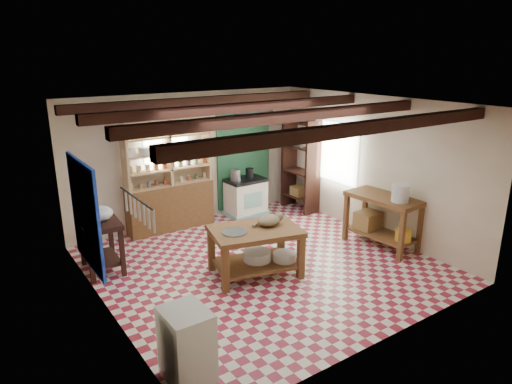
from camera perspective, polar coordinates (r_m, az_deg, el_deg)
floor at (r=7.56m, az=0.79°, el=-9.08°), size 5.00×5.00×0.02m
ceiling at (r=6.83m, az=0.88°, el=11.01°), size 5.00×5.00×0.02m
wall_back at (r=9.17m, az=-8.25°, el=4.14°), size 5.00×0.04×2.60m
wall_front at (r=5.36m, az=16.56°, el=-5.81°), size 5.00×0.04×2.60m
wall_left at (r=6.06m, az=-18.87°, el=-3.35°), size 0.04×5.00×2.60m
wall_right at (r=8.72m, az=14.39°, el=3.12°), size 0.04×5.00×2.60m
ceiling_beams at (r=6.84m, az=0.88°, el=10.01°), size 5.00×3.80×0.15m
blue_wall_patch at (r=6.96m, az=-20.57°, el=-2.66°), size 0.04×1.40×1.60m
green_wall_patch at (r=9.75m, az=-1.56°, el=4.79°), size 1.30×0.04×2.30m
window_back at (r=8.87m, az=-11.21°, el=6.20°), size 0.90×0.02×0.80m
window_right at (r=9.35m, az=9.77°, el=4.95°), size 0.02×1.30×1.20m
utensil_rail at (r=4.83m, az=-14.73°, el=-2.07°), size 0.06×0.90×0.28m
pot_rack at (r=9.25m, az=-0.17°, el=9.97°), size 0.86×0.12×0.36m
shelving_unit at (r=8.82m, az=-10.84°, el=2.17°), size 1.70×0.34×2.20m
tall_rack at (r=9.88m, az=5.60°, el=3.39°), size 0.40×0.86×2.00m
work_table at (r=7.09m, az=-0.10°, el=-7.46°), size 1.51×1.18×0.76m
stove at (r=9.63m, az=-1.29°, el=-0.62°), size 0.83×0.57×0.80m
prep_table at (r=7.59m, az=-18.77°, el=-6.36°), size 0.63×0.87×0.84m
white_cabinet at (r=5.05m, az=-8.66°, el=-18.39°), size 0.45×0.54×0.80m
right_counter at (r=8.37m, az=15.47°, el=-3.53°), size 0.74×1.34×0.93m
cat at (r=7.04m, az=1.67°, el=-3.55°), size 0.40×0.32×0.17m
steel_tray at (r=6.78m, az=-2.73°, el=-5.05°), size 0.45×0.45×0.02m
basin_large at (r=7.19m, az=0.14°, el=-7.99°), size 0.52×0.52×0.15m
basin_small at (r=7.21m, az=3.57°, el=-8.06°), size 0.44×0.44×0.13m
kettle_left at (r=9.35m, az=-2.57°, el=2.12°), size 0.21×0.21×0.24m
kettle_right at (r=9.55m, az=-0.81°, el=2.37°), size 0.17×0.17×0.21m
enamel_bowl at (r=7.41m, az=-19.16°, el=-2.56°), size 0.48×0.48×0.23m
white_bucket at (r=7.95m, az=17.61°, el=-0.15°), size 0.31×0.31×0.29m
wicker_basket at (r=8.56m, az=13.83°, el=-3.41°), size 0.46×0.38×0.31m
yellow_tub at (r=8.17m, az=17.93°, el=-5.15°), size 0.29×0.29×0.20m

